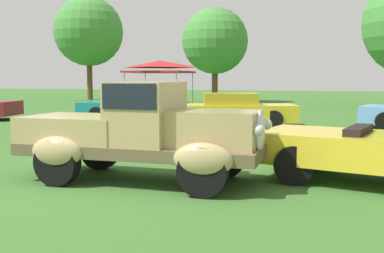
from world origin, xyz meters
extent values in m
plane|color=#386628|center=(0.00, 0.00, 0.00)|extent=(120.00, 120.00, 0.00)
cube|color=brown|center=(0.43, 0.16, 0.56)|extent=(4.17, 1.49, 0.20)
cube|color=tan|center=(1.67, 0.15, 0.94)|extent=(1.55, 1.11, 0.60)
ellipsoid|color=silver|center=(2.46, 0.14, 0.92)|extent=(0.17, 0.52, 0.68)
cube|color=tan|center=(0.54, 0.16, 1.18)|extent=(1.01, 1.38, 1.04)
cube|color=black|center=(0.54, 0.16, 1.48)|extent=(0.92, 1.42, 0.40)
cube|color=tan|center=(-0.75, 0.18, 0.86)|extent=(1.82, 1.43, 0.48)
ellipsoid|color=tan|center=(1.75, 0.87, 0.56)|extent=(0.92, 0.37, 0.52)
ellipsoid|color=tan|center=(1.73, -0.57, 0.56)|extent=(0.92, 0.37, 0.52)
ellipsoid|color=tan|center=(-0.74, 0.90, 0.56)|extent=(0.92, 0.37, 0.52)
ellipsoid|color=tan|center=(-0.76, -0.54, 0.56)|extent=(0.92, 0.37, 0.52)
sphere|color=silver|center=(2.51, 0.58, 1.00)|extent=(0.18, 0.18, 0.18)
sphere|color=silver|center=(2.50, -0.30, 1.00)|extent=(0.18, 0.18, 0.18)
cylinder|color=black|center=(1.75, 0.87, 0.38)|extent=(0.76, 0.24, 0.76)
cylinder|color=black|center=(1.73, -0.57, 0.38)|extent=(0.76, 0.24, 0.76)
cylinder|color=black|center=(-0.74, 0.90, 0.38)|extent=(0.76, 0.24, 0.76)
cylinder|color=black|center=(-0.76, -0.54, 0.38)|extent=(0.76, 0.24, 0.76)
cube|color=yellow|center=(4.36, 1.08, 0.57)|extent=(4.32, 2.63, 0.52)
cube|color=black|center=(3.99, 1.17, 0.81)|extent=(0.56, 1.24, 0.28)
cylinder|color=black|center=(3.34, 2.13, 0.33)|extent=(0.66, 0.20, 0.66)
cylinder|color=black|center=(2.97, 0.62, 0.33)|extent=(0.66, 0.20, 0.66)
cube|color=teal|center=(-4.10, 10.17, 0.50)|extent=(4.55, 2.31, 0.60)
cube|color=#146A6E|center=(-4.27, 10.14, 1.00)|extent=(2.11, 1.71, 0.44)
cylinder|color=black|center=(-2.69, 9.60, 0.32)|extent=(0.64, 0.22, 0.64)
cylinder|color=black|center=(-5.27, 9.21, 0.32)|extent=(0.64, 0.22, 0.64)
cube|color=yellow|center=(0.19, 9.59, 0.50)|extent=(4.69, 2.84, 0.60)
cube|color=gold|center=(0.02, 9.54, 1.00)|extent=(2.26, 1.93, 0.44)
cylinder|color=black|center=(1.67, 9.22, 0.32)|extent=(0.64, 0.22, 0.64)
cylinder|color=black|center=(-0.86, 8.48, 0.32)|extent=(0.64, 0.22, 0.64)
cylinder|color=#B7B7BC|center=(-3.77, 17.44, 1.02)|extent=(0.05, 0.05, 2.05)
cylinder|color=#B7B7BC|center=(-3.77, 14.62, 1.02)|extent=(0.05, 0.05, 2.05)
cylinder|color=#B7B7BC|center=(-6.59, 17.44, 1.02)|extent=(0.05, 0.05, 2.05)
cylinder|color=#B7B7BC|center=(-6.59, 14.62, 1.02)|extent=(0.05, 0.05, 2.05)
cube|color=red|center=(-5.18, 16.03, 2.10)|extent=(3.13, 3.13, 0.10)
pyramid|color=red|center=(-5.18, 16.03, 2.52)|extent=(3.07, 3.07, 0.38)
cylinder|color=brown|center=(-15.45, 26.99, 2.01)|extent=(0.44, 0.44, 4.03)
sphere|color=#428938|center=(-15.45, 26.99, 5.57)|extent=(5.61, 5.61, 5.61)
cylinder|color=brown|center=(-4.63, 26.14, 1.59)|extent=(0.44, 0.44, 3.17)
sphere|color=#428938|center=(-4.63, 26.14, 4.51)|extent=(4.85, 4.85, 4.85)
camera|label=1|loc=(3.48, -7.01, 1.76)|focal=42.90mm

